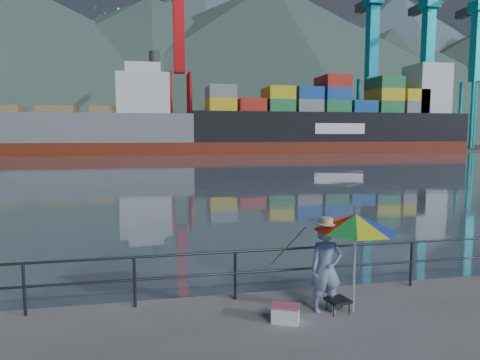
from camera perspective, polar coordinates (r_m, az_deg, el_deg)
name	(u,v)px	position (r m, az deg, el deg)	size (l,w,h in m)	color
harbor_water	(155,145)	(136.67, -11.23, 4.55)	(500.00, 280.00, 0.00)	slate
far_dock	(200,149)	(100.25, -5.39, 4.13)	(200.00, 40.00, 0.40)	#514F4C
guardrail	(186,278)	(8.83, -7.21, -12.82)	(22.00, 0.06, 1.03)	#2D3033
mountains	(232,70)	(220.33, -1.05, 14.48)	(600.00, 332.80, 80.00)	#385147
port_cranes	(299,76)	(96.81, 7.92, 13.52)	(116.00, 28.00, 38.40)	#AD1A2F
container_stacks	(299,138)	(106.24, 7.94, 5.51)	(58.00, 5.40, 7.80)	red
fisherman	(326,269)	(8.43, 11.40, -11.52)	(0.61, 0.40, 1.68)	#26508B
beach_umbrella	(356,223)	(8.30, 15.17, -5.50)	(2.06, 2.06, 1.90)	white
folding_stool	(338,305)	(8.68, 12.92, -15.96)	(0.47, 0.47, 0.26)	black
cooler_bag	(285,314)	(8.14, 6.08, -17.36)	(0.48, 0.32, 0.28)	white
fishing_rod	(287,287)	(9.87, 6.23, -13.94)	(0.02, 0.02, 2.30)	black
bulk_carrier	(67,130)	(80.22, -22.05, 6.23)	(46.97, 8.13, 14.50)	maroon
container_ship	(338,122)	(88.54, 12.94, 7.54)	(55.40, 9.23, 18.10)	maroon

